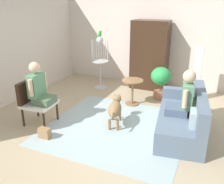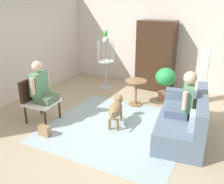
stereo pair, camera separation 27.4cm
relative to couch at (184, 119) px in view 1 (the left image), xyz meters
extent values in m
plane|color=tan|center=(-1.36, -0.16, -0.30)|extent=(6.66, 6.66, 0.00)
cube|color=silver|center=(-1.36, 2.67, 1.03)|extent=(6.03, 0.12, 2.65)
cube|color=silver|center=(-4.13, 0.14, 1.03)|extent=(0.12, 6.15, 2.65)
cube|color=#9EB2B7|center=(-1.23, -0.31, -0.29)|extent=(2.65, 2.58, 0.01)
cube|color=slate|center=(-0.05, -0.04, -0.09)|extent=(1.04, 1.82, 0.41)
cube|color=slate|center=(0.26, 0.01, 0.32)|extent=(0.42, 1.73, 0.42)
cube|color=slate|center=(-0.16, 0.73, 0.22)|extent=(0.82, 0.29, 0.22)
cube|color=#9EB2B7|center=(0.19, -0.44, 0.25)|extent=(0.14, 0.33, 0.28)
cube|color=tan|center=(0.12, 0.04, 0.25)|extent=(0.14, 0.33, 0.28)
cylinder|color=#382316|center=(-2.51, -0.49, -0.10)|extent=(0.04, 0.04, 0.39)
cylinder|color=#382316|center=(-2.48, -0.97, -0.10)|extent=(0.04, 0.04, 0.39)
cylinder|color=#382316|center=(-3.00, -0.53, -0.10)|extent=(0.04, 0.04, 0.39)
cylinder|color=#382316|center=(-2.96, -1.01, -0.10)|extent=(0.04, 0.04, 0.39)
cube|color=white|center=(-2.74, -0.75, 0.12)|extent=(0.63, 0.62, 0.06)
cube|color=#382316|center=(-2.99, -0.77, 0.37)|extent=(0.12, 0.58, 0.44)
cube|color=#4A5873|center=(-0.15, -0.05, 0.18)|extent=(0.45, 0.45, 0.14)
cube|color=#598C66|center=(0.02, -0.03, 0.48)|extent=(0.23, 0.42, 0.45)
sphere|color=#DDB293|center=(0.02, -0.03, 0.84)|extent=(0.23, 0.23, 0.23)
cylinder|color=#DDB293|center=(0.01, -0.27, 0.50)|extent=(0.08, 0.08, 0.32)
cylinder|color=#DDB293|center=(-0.06, 0.20, 0.50)|extent=(0.08, 0.08, 0.32)
cube|color=#4E664C|center=(-2.61, -0.74, 0.22)|extent=(0.39, 0.41, 0.14)
cube|color=#598C66|center=(-2.76, -0.75, 0.52)|extent=(0.21, 0.39, 0.46)
sphere|color=#DDB293|center=(-2.76, -0.75, 0.88)|extent=(0.21, 0.21, 0.21)
cylinder|color=#DDB293|center=(-2.74, -0.52, 0.54)|extent=(0.08, 0.08, 0.32)
cylinder|color=#DDB293|center=(-2.70, -0.98, 0.54)|extent=(0.08, 0.08, 0.32)
cylinder|color=olive|center=(-1.34, 0.90, 0.31)|extent=(0.50, 0.50, 0.02)
cylinder|color=olive|center=(-1.34, 0.90, 0.00)|extent=(0.06, 0.06, 0.60)
cylinder|color=olive|center=(-1.34, 0.90, -0.28)|extent=(0.32, 0.32, 0.03)
ellipsoid|color=olive|center=(-1.31, -0.23, 0.05)|extent=(0.41, 0.64, 0.26)
sphere|color=olive|center=(-1.40, 0.11, 0.13)|extent=(0.18, 0.18, 0.18)
cone|color=olive|center=(-1.45, 0.09, 0.22)|extent=(0.06, 0.06, 0.06)
cone|color=olive|center=(-1.36, 0.12, 0.22)|extent=(0.06, 0.06, 0.06)
cylinder|color=olive|center=(-1.21, -0.60, 0.09)|extent=(0.08, 0.18, 0.10)
cylinder|color=olive|center=(-1.44, -0.05, -0.19)|extent=(0.06, 0.06, 0.22)
cylinder|color=olive|center=(-1.29, -0.01, -0.19)|extent=(0.06, 0.06, 0.22)
cylinder|color=olive|center=(-1.33, -0.45, -0.19)|extent=(0.06, 0.06, 0.22)
cylinder|color=olive|center=(-1.18, -0.41, -0.19)|extent=(0.06, 0.06, 0.22)
cylinder|color=silver|center=(-2.55, 1.65, -0.28)|extent=(0.36, 0.36, 0.03)
cylinder|color=silver|center=(-2.55, 1.65, 0.09)|extent=(0.04, 0.04, 0.77)
cylinder|color=silver|center=(-2.55, 1.65, 0.49)|extent=(0.47, 0.47, 0.02)
cylinder|color=silver|center=(-2.33, 1.65, 0.78)|extent=(0.01, 0.01, 0.57)
cylinder|color=silver|center=(-2.37, 1.78, 0.78)|extent=(0.01, 0.01, 0.57)
cylinder|color=silver|center=(-2.48, 1.86, 0.78)|extent=(0.01, 0.01, 0.57)
cylinder|color=silver|center=(-2.62, 1.86, 0.78)|extent=(0.01, 0.01, 0.57)
cylinder|color=silver|center=(-2.73, 1.78, 0.78)|extent=(0.01, 0.01, 0.57)
cylinder|color=silver|center=(-2.77, 1.65, 0.78)|extent=(0.01, 0.01, 0.57)
cylinder|color=silver|center=(-2.73, 1.52, 0.78)|extent=(0.01, 0.01, 0.57)
cylinder|color=silver|center=(-2.62, 1.44, 0.78)|extent=(0.01, 0.01, 0.57)
cylinder|color=silver|center=(-2.48, 1.44, 0.78)|extent=(0.01, 0.01, 0.57)
cylinder|color=silver|center=(-2.37, 1.52, 0.78)|extent=(0.01, 0.01, 0.57)
sphere|color=silver|center=(-2.55, 1.65, 1.07)|extent=(0.19, 0.19, 0.19)
ellipsoid|color=green|center=(-2.55, 1.65, 1.23)|extent=(0.09, 0.10, 0.14)
sphere|color=green|center=(-2.53, 1.65, 1.29)|extent=(0.07, 0.07, 0.07)
cone|color=#D8BF4C|center=(-2.49, 1.65, 1.29)|extent=(0.03, 0.02, 0.02)
ellipsoid|color=green|center=(-2.59, 1.65, 1.18)|extent=(0.12, 0.03, 0.04)
cylinder|color=#996047|center=(-0.81, 1.52, -0.19)|extent=(0.32, 0.32, 0.21)
cylinder|color=brown|center=(-0.81, 1.52, 0.01)|extent=(0.03, 0.03, 0.20)
ellipsoid|color=green|center=(-0.81, 1.52, 0.31)|extent=(0.50, 0.50, 0.45)
cube|color=#4C4742|center=(0.01, 1.82, -0.27)|extent=(0.20, 0.20, 0.06)
cube|color=white|center=(0.01, 1.82, 0.40)|extent=(0.18, 0.18, 1.28)
cube|color=#382316|center=(-1.32, 2.26, 0.64)|extent=(0.99, 0.56, 1.88)
cube|color=#99724C|center=(-2.29, -1.21, -0.20)|extent=(0.22, 0.12, 0.20)
camera|label=1|loc=(0.42, -4.31, 2.09)|focal=39.30mm
camera|label=2|loc=(0.66, -4.19, 2.09)|focal=39.30mm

